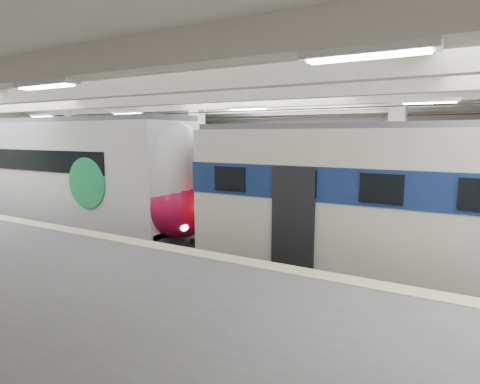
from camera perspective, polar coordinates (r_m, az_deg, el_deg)
The scene contains 4 objects.
station_hall at distance 11.70m, azimuth -7.83°, elevation 4.48°, with size 36.00×24.00×5.75m.
modern_emu at distance 17.95m, azimuth -22.11°, elevation 2.15°, with size 14.55×3.00×4.66m.
older_rer at distance 11.13m, azimuth 25.76°, elevation -1.61°, with size 12.93×2.86×4.29m.
far_train at distance 22.11m, azimuth -11.74°, elevation 3.63°, with size 13.99×3.17×4.45m.
Camera 1 is at (7.15, -10.97, 3.98)m, focal length 30.00 mm.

